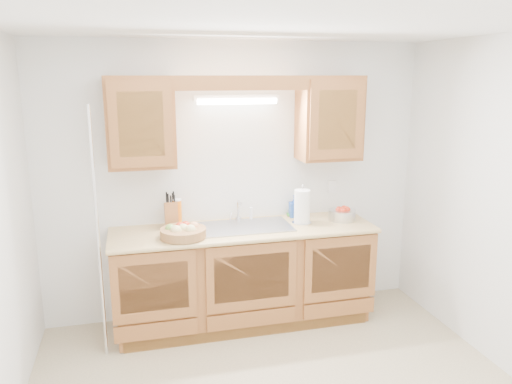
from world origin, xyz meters
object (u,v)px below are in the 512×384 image
object	(u,v)px
fruit_basket	(183,231)
paper_towel	(302,207)
knife_block	(171,215)
apple_bowl	(342,214)

from	to	relation	value
fruit_basket	paper_towel	bearing A→B (deg)	7.70
knife_block	paper_towel	size ratio (longest dim) A/B	0.90
knife_block	paper_towel	distance (m)	1.16
knife_block	fruit_basket	bearing A→B (deg)	-77.08
fruit_basket	knife_block	world-z (taller)	knife_block
knife_block	apple_bowl	xyz separation A→B (m)	(1.54, -0.15, -0.06)
fruit_basket	knife_block	size ratio (longest dim) A/B	1.53
fruit_basket	apple_bowl	xyz separation A→B (m)	(1.48, 0.16, 0.00)
paper_towel	fruit_basket	bearing A→B (deg)	-172.30
knife_block	apple_bowl	bearing A→B (deg)	-5.21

